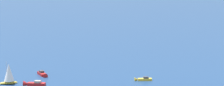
# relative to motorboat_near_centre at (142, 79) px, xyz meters

# --- Properties ---
(motorboat_near_centre) EXTENTS (5.35, 7.38, 2.15)m
(motorboat_near_centre) POSITION_rel_motorboat_near_centre_xyz_m (0.00, 0.00, 0.00)
(motorboat_near_centre) COLOR gold
(motorboat_near_centre) RESTS_ON ground_plane
(motorboat_inshore) EXTENTS (5.20, 9.35, 2.64)m
(motorboat_inshore) POSITION_rel_motorboat_near_centre_xyz_m (-27.98, 36.60, 0.13)
(motorboat_inshore) COLOR #B21E1E
(motorboat_inshore) RESTS_ON ground_plane
(sailboat_outer_ring_d) EXTENTS (6.81, 6.80, 9.69)m
(sailboat_outer_ring_d) POSITION_rel_motorboat_near_centre_xyz_m (-30.51, 47.09, 3.84)
(sailboat_outer_ring_d) COLOR gold
(sailboat_outer_ring_d) RESTS_ON ground_plane
(motorboat_outer_ring_e) EXTENTS (7.19, 8.40, 2.57)m
(motorboat_outer_ring_e) POSITION_rel_motorboat_near_centre_xyz_m (-11.43, 43.65, 0.11)
(motorboat_outer_ring_e) COLOR #B21E1E
(motorboat_outer_ring_e) RESTS_ON ground_plane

